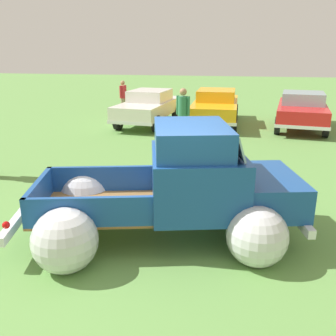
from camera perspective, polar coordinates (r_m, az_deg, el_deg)
ground_plane at (r=6.45m, az=-1.59°, el=-10.31°), size 80.00×80.00×0.00m
vintage_pickup_truck at (r=6.14m, az=1.97°, el=-3.99°), size 4.94×3.57×1.96m
show_car_0 at (r=15.67m, az=-2.96°, el=9.59°), size 2.23×4.51×1.43m
show_car_1 at (r=15.90m, az=7.42°, el=9.60°), size 1.87×4.68×1.43m
show_car_2 at (r=15.74m, az=20.07°, el=8.58°), size 2.39×4.41×1.43m
spectator_1 at (r=18.36m, az=-6.97°, el=11.13°), size 0.41×0.54×1.62m
spectator_2 at (r=12.49m, az=2.33°, el=8.74°), size 0.52×0.45×1.83m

